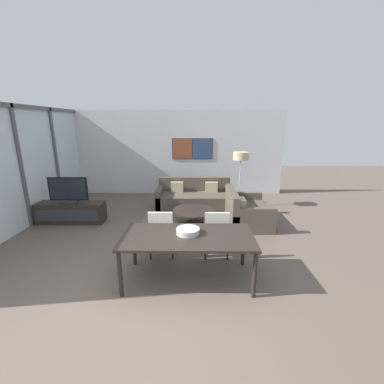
{
  "coord_description": "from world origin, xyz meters",
  "views": [
    {
      "loc": [
        0.76,
        -2.69,
        2.39
      ],
      "look_at": [
        0.69,
        2.64,
        0.95
      ],
      "focal_mm": 24.0,
      "sensor_mm": 36.0,
      "label": 1
    }
  ],
  "objects_px": {
    "sofa_side": "(245,212)",
    "dining_table": "(188,239)",
    "sofa_main": "(194,198)",
    "coffee_table": "(194,213)",
    "floor_lamp": "(241,159)",
    "television": "(68,191)",
    "dining_chair_centre": "(216,231)",
    "dining_chair_left": "(162,231)",
    "fruit_bowl": "(188,231)",
    "tv_console": "(71,212)"
  },
  "relations": [
    {
      "from": "sofa_side",
      "to": "dining_table",
      "type": "xyz_separation_m",
      "value": [
        -1.32,
        -2.37,
        0.41
      ]
    },
    {
      "from": "sofa_main",
      "to": "coffee_table",
      "type": "relative_size",
      "value": 2.05
    },
    {
      "from": "dining_table",
      "to": "sofa_side",
      "type": "bearing_deg",
      "value": 60.84
    },
    {
      "from": "sofa_side",
      "to": "floor_lamp",
      "type": "xyz_separation_m",
      "value": [
        0.07,
        1.28,
        1.14
      ]
    },
    {
      "from": "coffee_table",
      "to": "television",
      "type": "bearing_deg",
      "value": 177.73
    },
    {
      "from": "sofa_side",
      "to": "dining_chair_centre",
      "type": "relative_size",
      "value": 1.6
    },
    {
      "from": "sofa_main",
      "to": "dining_chair_left",
      "type": "bearing_deg",
      "value": -101.29
    },
    {
      "from": "sofa_main",
      "to": "sofa_side",
      "type": "distance_m",
      "value": 1.75
    },
    {
      "from": "television",
      "to": "floor_lamp",
      "type": "relative_size",
      "value": 0.59
    },
    {
      "from": "sofa_main",
      "to": "fruit_bowl",
      "type": "bearing_deg",
      "value": -91.36
    },
    {
      "from": "dining_table",
      "to": "dining_chair_left",
      "type": "height_order",
      "value": "dining_chair_left"
    },
    {
      "from": "fruit_bowl",
      "to": "sofa_main",
      "type": "bearing_deg",
      "value": 88.64
    },
    {
      "from": "television",
      "to": "coffee_table",
      "type": "bearing_deg",
      "value": -2.27
    },
    {
      "from": "television",
      "to": "dining_table",
      "type": "bearing_deg",
      "value": -38.82
    },
    {
      "from": "dining_chair_left",
      "to": "dining_chair_centre",
      "type": "relative_size",
      "value": 1.0
    },
    {
      "from": "sofa_main",
      "to": "dining_chair_left",
      "type": "distance_m",
      "value": 2.96
    },
    {
      "from": "coffee_table",
      "to": "fruit_bowl",
      "type": "height_order",
      "value": "fruit_bowl"
    },
    {
      "from": "sofa_main",
      "to": "floor_lamp",
      "type": "relative_size",
      "value": 1.32
    },
    {
      "from": "tv_console",
      "to": "television",
      "type": "height_order",
      "value": "television"
    },
    {
      "from": "sofa_side",
      "to": "floor_lamp",
      "type": "relative_size",
      "value": 0.9
    },
    {
      "from": "tv_console",
      "to": "sofa_main",
      "type": "bearing_deg",
      "value": 22.03
    },
    {
      "from": "coffee_table",
      "to": "dining_chair_left",
      "type": "distance_m",
      "value": 1.66
    },
    {
      "from": "coffee_table",
      "to": "dining_table",
      "type": "height_order",
      "value": "dining_table"
    },
    {
      "from": "dining_table",
      "to": "dining_chair_left",
      "type": "xyz_separation_m",
      "value": [
        -0.49,
        0.72,
        -0.18
      ]
    },
    {
      "from": "coffee_table",
      "to": "dining_chair_left",
      "type": "xyz_separation_m",
      "value": [
        -0.58,
        -1.54,
        0.22
      ]
    },
    {
      "from": "coffee_table",
      "to": "fruit_bowl",
      "type": "relative_size",
      "value": 2.87
    },
    {
      "from": "television",
      "to": "fruit_bowl",
      "type": "distance_m",
      "value": 3.75
    },
    {
      "from": "dining_chair_left",
      "to": "dining_chair_centre",
      "type": "xyz_separation_m",
      "value": [
        0.99,
        -0.0,
        0.0
      ]
    },
    {
      "from": "coffee_table",
      "to": "floor_lamp",
      "type": "bearing_deg",
      "value": 46.61
    },
    {
      "from": "sofa_main",
      "to": "fruit_bowl",
      "type": "xyz_separation_m",
      "value": [
        -0.08,
        -3.54,
        0.52
      ]
    },
    {
      "from": "television",
      "to": "fruit_bowl",
      "type": "relative_size",
      "value": 2.62
    },
    {
      "from": "sofa_main",
      "to": "coffee_table",
      "type": "bearing_deg",
      "value": -90.0
    },
    {
      "from": "dining_table",
      "to": "dining_chair_centre",
      "type": "distance_m",
      "value": 0.88
    },
    {
      "from": "television",
      "to": "sofa_side",
      "type": "distance_m",
      "value": 4.31
    },
    {
      "from": "tv_console",
      "to": "dining_chair_left",
      "type": "height_order",
      "value": "dining_chair_left"
    },
    {
      "from": "sofa_main",
      "to": "dining_chair_centre",
      "type": "xyz_separation_m",
      "value": [
        0.41,
        -2.9,
        0.23
      ]
    },
    {
      "from": "sofa_main",
      "to": "fruit_bowl",
      "type": "height_order",
      "value": "fruit_bowl"
    },
    {
      "from": "television",
      "to": "sofa_main",
      "type": "distance_m",
      "value": 3.33
    },
    {
      "from": "fruit_bowl",
      "to": "dining_chair_centre",
      "type": "bearing_deg",
      "value": 52.59
    },
    {
      "from": "sofa_main",
      "to": "dining_table",
      "type": "xyz_separation_m",
      "value": [
        -0.09,
        -3.61,
        0.41
      ]
    },
    {
      "from": "tv_console",
      "to": "sofa_main",
      "type": "height_order",
      "value": "sofa_main"
    },
    {
      "from": "television",
      "to": "sofa_main",
      "type": "bearing_deg",
      "value": 22.02
    },
    {
      "from": "television",
      "to": "floor_lamp",
      "type": "height_order",
      "value": "floor_lamp"
    },
    {
      "from": "coffee_table",
      "to": "dining_table",
      "type": "distance_m",
      "value": 2.3
    },
    {
      "from": "television",
      "to": "dining_chair_left",
      "type": "distance_m",
      "value": 2.99
    },
    {
      "from": "television",
      "to": "dining_table",
      "type": "xyz_separation_m",
      "value": [
        2.96,
        -2.38,
        -0.13
      ]
    },
    {
      "from": "tv_console",
      "to": "dining_chair_left",
      "type": "xyz_separation_m",
      "value": [
        2.47,
        -1.66,
        0.25
      ]
    },
    {
      "from": "sofa_main",
      "to": "dining_table",
      "type": "distance_m",
      "value": 3.64
    },
    {
      "from": "sofa_side",
      "to": "coffee_table",
      "type": "height_order",
      "value": "sofa_side"
    },
    {
      "from": "sofa_main",
      "to": "dining_table",
      "type": "height_order",
      "value": "sofa_main"
    }
  ]
}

